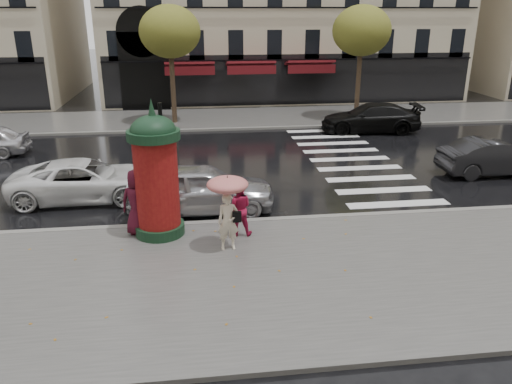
{
  "coord_description": "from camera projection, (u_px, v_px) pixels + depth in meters",
  "views": [
    {
      "loc": [
        -0.93,
        -11.33,
        6.33
      ],
      "look_at": [
        0.71,
        1.5,
        1.6
      ],
      "focal_mm": 35.0,
      "sensor_mm": 36.0,
      "label": 1
    }
  ],
  "objects": [
    {
      "name": "ground",
      "position": [
        236.0,
        271.0,
        12.84
      ],
      "size": [
        160.0,
        160.0,
        0.0
      ],
      "primitive_type": "plane",
      "color": "black",
      "rests_on": "ground"
    },
    {
      "name": "near_sidewalk",
      "position": [
        238.0,
        279.0,
        12.35
      ],
      "size": [
        90.0,
        7.0,
        0.12
      ],
      "primitive_type": "cube",
      "color": "#474744",
      "rests_on": "ground"
    },
    {
      "name": "far_sidewalk",
      "position": [
        208.0,
        119.0,
        30.52
      ],
      "size": [
        90.0,
        6.0,
        0.12
      ],
      "primitive_type": "cube",
      "color": "#474744",
      "rests_on": "ground"
    },
    {
      "name": "near_kerb",
      "position": [
        228.0,
        222.0,
        15.61
      ],
      "size": [
        90.0,
        0.25,
        0.14
      ],
      "primitive_type": "cube",
      "color": "slate",
      "rests_on": "ground"
    },
    {
      "name": "far_kerb",
      "position": [
        210.0,
        130.0,
        27.72
      ],
      "size": [
        90.0,
        0.25,
        0.14
      ],
      "primitive_type": "cube",
      "color": "slate",
      "rests_on": "ground"
    },
    {
      "name": "zebra_crossing",
      "position": [
        349.0,
        159.0,
        22.49
      ],
      "size": [
        3.6,
        11.75,
        0.01
      ],
      "primitive_type": "cube",
      "color": "silver",
      "rests_on": "ground"
    },
    {
      "name": "tree_far_left",
      "position": [
        170.0,
        32.0,
        27.59
      ],
      "size": [
        3.4,
        3.4,
        6.64
      ],
      "color": "#38281C",
      "rests_on": "ground"
    },
    {
      "name": "tree_far_right",
      "position": [
        362.0,
        31.0,
        28.9
      ],
      "size": [
        3.4,
        3.4,
        6.64
      ],
      "color": "#38281C",
      "rests_on": "ground"
    },
    {
      "name": "woman_umbrella",
      "position": [
        228.0,
        201.0,
        13.32
      ],
      "size": [
        1.11,
        1.11,
        2.14
      ],
      "color": "#F1E3C7",
      "rests_on": "near_sidewalk"
    },
    {
      "name": "woman_red",
      "position": [
        238.0,
        208.0,
        14.41
      ],
      "size": [
        0.85,
        0.7,
        1.63
      ],
      "primitive_type": "imported",
      "rotation": [
        0.0,
        0.0,
        3.03
      ],
      "color": "#A41439",
      "rests_on": "near_sidewalk"
    },
    {
      "name": "man_burgundy",
      "position": [
        138.0,
        202.0,
        14.38
      ],
      "size": [
        1.06,
        0.79,
        1.98
      ],
      "primitive_type": "imported",
      "rotation": [
        0.0,
        0.0,
        2.96
      ],
      "color": "#430D1C",
      "rests_on": "near_sidewalk"
    },
    {
      "name": "morris_column",
      "position": [
        156.0,
        172.0,
        14.09
      ],
      "size": [
        1.48,
        1.48,
        3.98
      ],
      "color": "black",
      "rests_on": "near_sidewalk"
    },
    {
      "name": "traffic_light",
      "position": [
        163.0,
        157.0,
        14.04
      ],
      "size": [
        0.26,
        0.37,
        3.83
      ],
      "color": "black",
      "rests_on": "near_sidewalk"
    },
    {
      "name": "car_silver",
      "position": [
        202.0,
        188.0,
        16.38
      ],
      "size": [
        4.81,
        2.01,
        1.63
      ],
      "primitive_type": "imported",
      "rotation": [
        0.0,
        0.0,
        1.55
      ],
      "color": "#B2B2B7",
      "rests_on": "ground"
    },
    {
      "name": "car_darkgrey",
      "position": [
        495.0,
        157.0,
        20.14
      ],
      "size": [
        4.47,
        1.59,
        1.47
      ],
      "primitive_type": "imported",
      "rotation": [
        0.0,
        0.0,
        1.56
      ],
      "color": "black",
      "rests_on": "ground"
    },
    {
      "name": "car_white",
      "position": [
        85.0,
        180.0,
        17.5
      ],
      "size": [
        5.11,
        2.41,
        1.41
      ],
      "primitive_type": "imported",
      "rotation": [
        0.0,
        0.0,
        1.58
      ],
      "color": "white",
      "rests_on": "ground"
    },
    {
      "name": "car_black",
      "position": [
        371.0,
        118.0,
        27.27
      ],
      "size": [
        5.56,
        2.82,
        1.55
      ],
      "primitive_type": "imported",
      "rotation": [
        0.0,
        0.0,
        -1.7
      ],
      "color": "black",
      "rests_on": "ground"
    }
  ]
}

